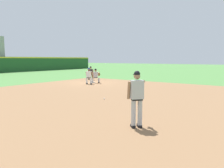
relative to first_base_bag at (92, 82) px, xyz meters
The scene contains 8 objects.
ground_plane 0.04m from the first_base_bag, ahead, with size 160.00×160.00×0.00m, color #518942.
infield_dirt_patch 6.84m from the first_base_bag, 133.37° to the right, with size 18.00×18.00×0.01m, color #936B47.
first_base_bag is the anchor object (origin of this frame).
baseball 8.53m from the first_base_bag, 134.96° to the right, with size 0.07×0.07×0.07m, color white.
pitcher 13.68m from the first_base_bag, 133.30° to the right, with size 0.85×0.55×1.86m.
first_baseman 0.78m from the first_base_bag, 63.25° to the right, with size 0.73×1.09×1.34m.
baserunner 1.33m from the first_base_bag, 154.15° to the right, with size 0.60×0.67×1.46m.
umpire 3.04m from the first_base_bag, 43.32° to the left, with size 0.67×0.67×1.46m.
Camera 1 is at (-15.50, -13.30, 2.23)m, focal length 35.00 mm.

